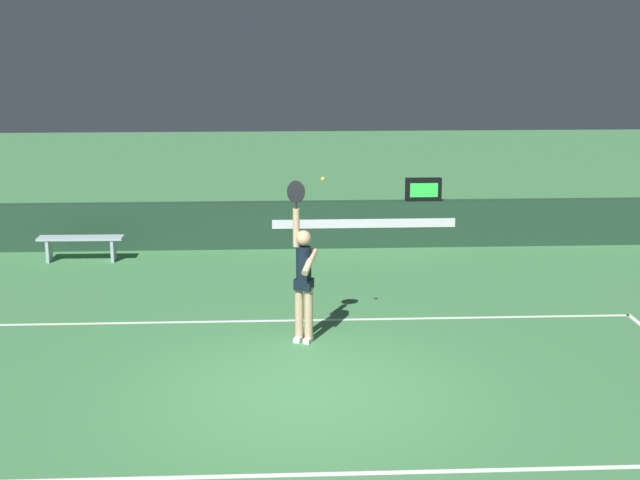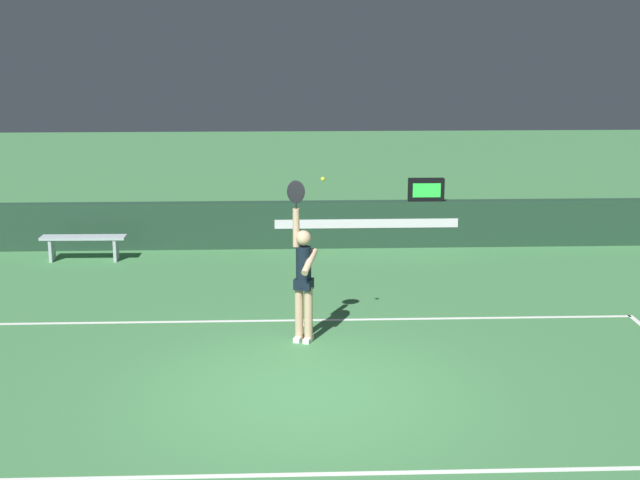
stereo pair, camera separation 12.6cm
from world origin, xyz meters
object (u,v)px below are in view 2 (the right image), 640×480
object	(u,v)px
courtside_bench_near	(84,242)
tennis_player	(303,276)
tennis_ball	(323,179)
speed_display	(426,190)

from	to	relation	value
courtside_bench_near	tennis_player	bearing A→B (deg)	-48.76
tennis_player	tennis_ball	xyz separation A→B (m)	(0.29, 0.04, 1.45)
tennis_player	courtside_bench_near	world-z (taller)	tennis_player
tennis_player	courtside_bench_near	xyz separation A→B (m)	(-4.35, 4.96, -0.63)
tennis_player	courtside_bench_near	size ratio (longest dim) A/B	1.45
speed_display	courtside_bench_near	xyz separation A→B (m)	(-7.10, -0.94, -0.85)
tennis_player	tennis_ball	bearing A→B (deg)	7.04
speed_display	tennis_player	xyz separation A→B (m)	(-2.75, -5.90, -0.22)
speed_display	courtside_bench_near	distance (m)	7.21
tennis_ball	courtside_bench_near	world-z (taller)	tennis_ball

